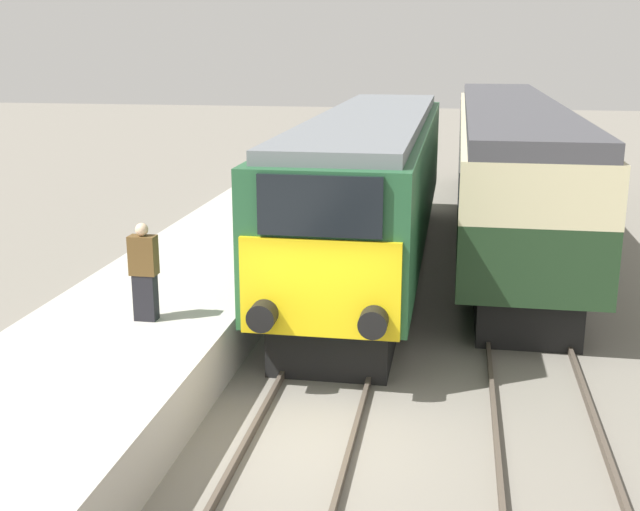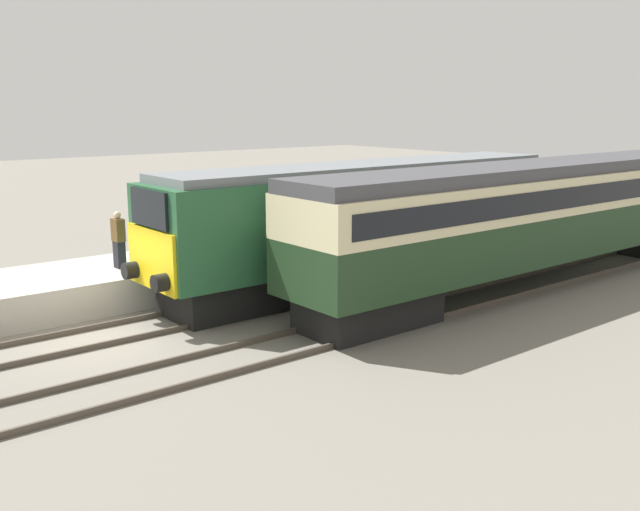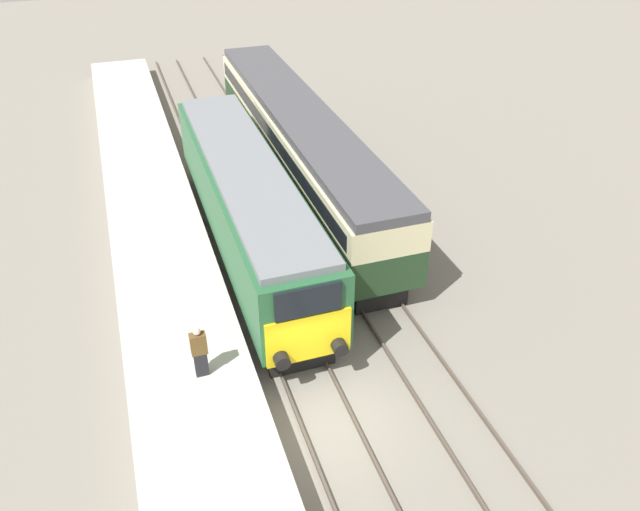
# 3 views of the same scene
# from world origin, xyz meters

# --- Properties ---
(ground_plane) EXTENTS (120.00, 120.00, 0.00)m
(ground_plane) POSITION_xyz_m (0.00, 0.00, 0.00)
(ground_plane) COLOR slate
(platform_left) EXTENTS (3.50, 50.00, 0.95)m
(platform_left) POSITION_xyz_m (-3.30, 8.00, 0.47)
(platform_left) COLOR #B7B2A8
(platform_left) RESTS_ON ground_plane
(rails_near_track) EXTENTS (1.51, 60.00, 0.14)m
(rails_near_track) POSITION_xyz_m (0.00, 5.00, 0.07)
(rails_near_track) COLOR #4C4238
(rails_near_track) RESTS_ON ground_plane
(rails_far_track) EXTENTS (1.50, 60.00, 0.14)m
(rails_far_track) POSITION_xyz_m (3.40, 5.00, 0.07)
(rails_far_track) COLOR #4C4238
(rails_far_track) RESTS_ON ground_plane
(locomotive) EXTENTS (2.70, 15.15, 3.80)m
(locomotive) POSITION_xyz_m (0.00, 8.93, 2.14)
(locomotive) COLOR black
(locomotive) RESTS_ON ground_plane
(passenger_carriage) EXTENTS (2.75, 19.59, 3.82)m
(passenger_carriage) POSITION_xyz_m (3.40, 13.44, 2.33)
(passenger_carriage) COLOR black
(passenger_carriage) RESTS_ON ground_plane
(person_on_platform) EXTENTS (0.44, 0.26, 1.64)m
(person_on_platform) POSITION_xyz_m (-2.98, 1.99, 1.76)
(person_on_platform) COLOR black
(person_on_platform) RESTS_ON platform_left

